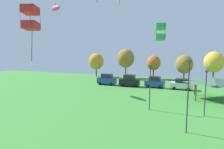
# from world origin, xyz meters

# --- Properties ---
(kite_flying_2) EXTENTS (1.80, 1.88, 2.65)m
(kite_flying_2) POSITION_xyz_m (-1.17, 35.13, 10.81)
(kite_flying_2) COLOR green
(kite_flying_6) EXTENTS (4.18, 3.50, 1.54)m
(kite_flying_6) POSITION_xyz_m (-21.51, 36.45, 16.04)
(kite_flying_6) COLOR #E54C93
(kite_flying_9) EXTENTS (1.56, 1.62, 5.00)m
(kite_flying_9) POSITION_xyz_m (-10.48, 17.41, 10.97)
(kite_flying_9) COLOR red
(parked_car_leftmost) EXTENTS (4.30, 2.14, 2.52)m
(parked_car_leftmost) POSITION_xyz_m (-14.05, 44.50, 1.23)
(parked_car_leftmost) COLOR #234299
(parked_car_leftmost) RESTS_ON ground
(parked_car_second_from_left) EXTENTS (4.55, 2.26, 2.58)m
(parked_car_second_from_left) POSITION_xyz_m (-8.65, 44.36, 1.26)
(parked_car_second_from_left) COLOR black
(parked_car_second_from_left) RESTS_ON ground
(parked_car_third_from_left) EXTENTS (4.14, 2.18, 2.38)m
(parked_car_third_from_left) POSITION_xyz_m (-3.24, 44.85, 1.17)
(parked_car_third_from_left) COLOR #234299
(parked_car_third_from_left) RESTS_ON ground
(parked_car_rightmost_in_row) EXTENTS (4.41, 2.30, 2.21)m
(parked_car_rightmost_in_row) POSITION_xyz_m (2.16, 44.67, 1.10)
(parked_car_rightmost_in_row) COLOR silver
(parked_car_rightmost_in_row) RESTS_ON ground
(park_pavilion) EXTENTS (6.94, 5.80, 3.60)m
(park_pavilion) POSITION_xyz_m (7.14, 38.35, 3.08)
(park_pavilion) COLOR brown
(park_pavilion) RESTS_ON ground
(light_post_0) EXTENTS (0.36, 0.20, 6.11)m
(light_post_0) POSITION_xyz_m (-1.57, 29.00, 3.45)
(light_post_0) COLOR #2D2D33
(light_post_0) RESTS_ON ground
(light_post_1) EXTENTS (0.36, 0.20, 5.66)m
(light_post_1) POSITION_xyz_m (5.18, 28.82, 3.22)
(light_post_1) COLOR #2D2D33
(light_post_1) RESTS_ON ground
(light_post_2) EXTENTS (0.36, 0.20, 7.18)m
(light_post_2) POSITION_xyz_m (3.14, 22.90, 4.00)
(light_post_2) COLOR #2D2D33
(light_post_2) RESTS_ON ground
(treeline_tree_0) EXTENTS (4.38, 4.38, 6.89)m
(treeline_tree_0) POSITION_xyz_m (-22.16, 56.23, 4.47)
(treeline_tree_0) COLOR brown
(treeline_tree_0) RESTS_ON ground
(treeline_tree_1) EXTENTS (4.73, 4.73, 8.16)m
(treeline_tree_1) POSITION_xyz_m (-12.98, 55.97, 5.54)
(treeline_tree_1) COLOR brown
(treeline_tree_1) RESTS_ON ground
(treeline_tree_2) EXTENTS (3.69, 3.69, 6.43)m
(treeline_tree_2) POSITION_xyz_m (-5.49, 57.21, 4.38)
(treeline_tree_2) COLOR brown
(treeline_tree_2) RESTS_ON ground
(treeline_tree_3) EXTENTS (4.42, 4.42, 6.63)m
(treeline_tree_3) POSITION_xyz_m (2.35, 57.55, 4.19)
(treeline_tree_3) COLOR brown
(treeline_tree_3) RESTS_ON ground
(treeline_tree_4) EXTENTS (4.68, 4.68, 7.55)m
(treeline_tree_4) POSITION_xyz_m (9.13, 56.99, 4.97)
(treeline_tree_4) COLOR brown
(treeline_tree_4) RESTS_ON ground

